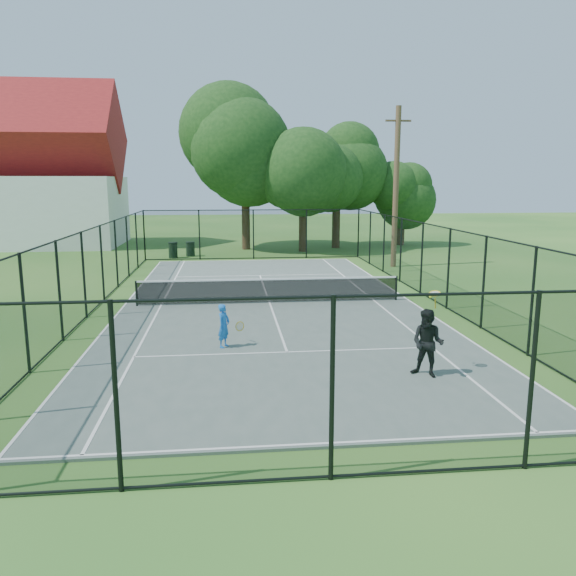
{
  "coord_description": "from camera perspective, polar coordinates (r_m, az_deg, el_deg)",
  "views": [
    {
      "loc": [
        -1.55,
        -21.08,
        4.66
      ],
      "look_at": [
        0.39,
        -3.0,
        1.2
      ],
      "focal_mm": 35.0,
      "sensor_mm": 36.0,
      "label": 1
    }
  ],
  "objects": [
    {
      "name": "tree_near_right",
      "position": [
        40.0,
        4.98,
        11.33
      ],
      "size": [
        5.79,
        5.79,
        7.99
      ],
      "color": "#332114",
      "rests_on": "ground"
    },
    {
      "name": "fence",
      "position": [
        21.37,
        -1.91,
        2.27
      ],
      "size": [
        13.1,
        26.1,
        3.0
      ],
      "color": "black",
      "rests_on": "ground"
    },
    {
      "name": "tennis_court",
      "position": [
        21.64,
        -1.88,
        -1.59
      ],
      "size": [
        11.0,
        24.0,
        0.06
      ],
      "primitive_type": "cube",
      "color": "#53625A",
      "rests_on": "ground"
    },
    {
      "name": "trash_bin_left",
      "position": [
        35.42,
        -11.6,
        3.81
      ],
      "size": [
        0.58,
        0.58,
        0.98
      ],
      "color": "black",
      "rests_on": "ground"
    },
    {
      "name": "tree_near_mid",
      "position": [
        37.8,
        1.56,
        10.92
      ],
      "size": [
        5.91,
        5.91,
        7.72
      ],
      "color": "#332114",
      "rests_on": "ground"
    },
    {
      "name": "tree_near_left",
      "position": [
        39.14,
        -4.4,
        13.38
      ],
      "size": [
        8.05,
        8.05,
        10.49
      ],
      "color": "#332114",
      "rests_on": "ground"
    },
    {
      "name": "tree_far_right",
      "position": [
        42.64,
        11.51,
        9.21
      ],
      "size": [
        4.46,
        4.46,
        5.9
      ],
      "color": "#332114",
      "rests_on": "ground"
    },
    {
      "name": "tennis_net",
      "position": [
        21.53,
        -1.89,
        -0.16
      ],
      "size": [
        10.08,
        0.08,
        0.95
      ],
      "color": "black",
      "rests_on": "tennis_court"
    },
    {
      "name": "building",
      "position": [
        45.77,
        -26.3,
        10.02
      ],
      "size": [
        15.3,
        8.15,
        11.87
      ],
      "color": "silver",
      "rests_on": "ground"
    },
    {
      "name": "player_blue",
      "position": [
        15.88,
        -6.52,
        -3.83
      ],
      "size": [
        0.83,
        0.54,
        1.24
      ],
      "color": "blue",
      "rests_on": "tennis_court"
    },
    {
      "name": "utility_pole",
      "position": [
        31.43,
        10.91,
        10.05
      ],
      "size": [
        1.4,
        0.3,
        8.6
      ],
      "color": "#4C3823",
      "rests_on": "ground"
    },
    {
      "name": "ground",
      "position": [
        21.64,
        -1.88,
        -1.66
      ],
      "size": [
        120.0,
        120.0,
        0.0
      ],
      "primitive_type": "plane",
      "color": "#26591E"
    },
    {
      "name": "player_black",
      "position": [
        13.8,
        14.01,
        -5.44
      ],
      "size": [
        1.01,
        1.09,
        2.02
      ],
      "color": "black",
      "rests_on": "tennis_court"
    },
    {
      "name": "trash_bin_right",
      "position": [
        36.04,
        -9.89,
        3.93
      ],
      "size": [
        0.58,
        0.58,
        0.92
      ],
      "color": "black",
      "rests_on": "ground"
    }
  ]
}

